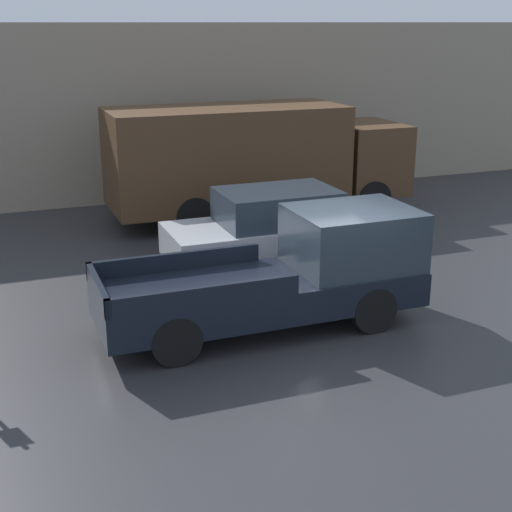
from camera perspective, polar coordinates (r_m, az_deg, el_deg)
ground_plane at (r=13.11m, az=5.28°, el=-5.41°), size 60.00×60.00×0.00m
building_wall at (r=22.04m, az=-6.77°, el=11.26°), size 28.00×0.15×5.23m
pickup_truck at (r=12.75m, az=2.95°, el=-1.38°), size 5.77×1.96×2.04m
car at (r=15.83m, az=1.38°, el=2.22°), size 4.65×1.99×1.75m
delivery_truck at (r=19.86m, az=-0.27°, el=7.95°), size 8.41×2.62×3.09m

